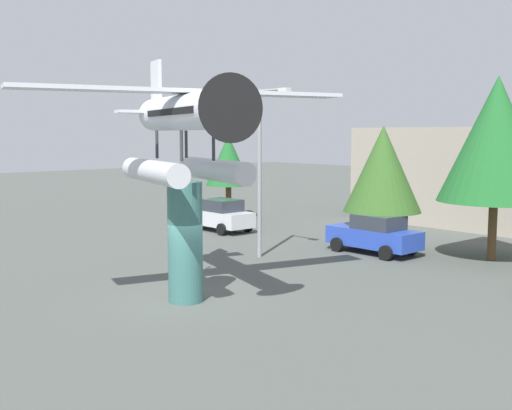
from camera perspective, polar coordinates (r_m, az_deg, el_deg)
The scene contains 10 objects.
ground_plane at distance 20.28m, azimuth -6.40°, elevation -8.71°, with size 140.00×140.00×0.00m, color #4C514C.
display_pedestal at distance 19.87m, azimuth -6.47°, elevation -3.39°, with size 1.10×1.10×3.82m, color #386B66.
floatplane_monument at distance 19.45m, azimuth -6.47°, elevation 6.99°, with size 7.19×10.30×4.00m.
car_near_silver at distance 34.31m, azimuth -3.33°, elevation -0.92°, with size 4.20×2.02×1.76m.
car_mid_blue at distance 28.31m, azimuth 10.77°, elevation -2.61°, with size 4.20×2.02×1.76m.
streetlight_primary at distance 26.52m, azimuth 0.63°, elevation 4.16°, with size 1.84×0.28×7.20m.
storefront_building at distance 38.07m, azimuth 19.39°, elevation 2.42°, with size 14.21×5.09×5.68m, color #9E9384.
tree_west at distance 39.25m, azimuth -2.54°, elevation 4.07°, with size 2.85×2.85×5.25m.
tree_east at distance 29.13m, azimuth 11.48°, elevation 3.23°, with size 3.55×3.55×5.69m.
tree_center_back at distance 27.75m, azimuth 21.05°, elevation 5.62°, with size 4.67×4.67×7.69m.
Camera 1 is at (15.97, -11.31, 5.31)m, focal length 43.89 mm.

